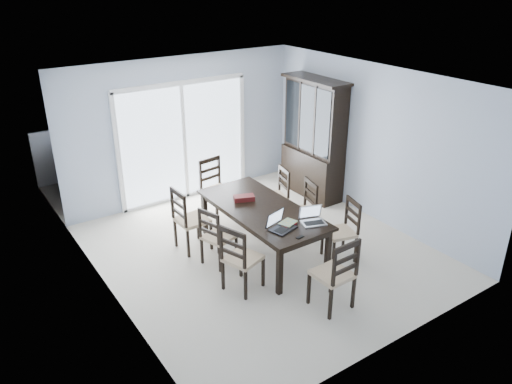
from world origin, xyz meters
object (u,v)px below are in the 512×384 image
chair_right_mid (304,204)px  laptop_silver (314,220)px  chair_end_near (339,268)px  laptop_dark (283,226)px  dining_table (262,212)px  chair_left_far (186,213)px  chair_left_mid (214,231)px  hot_tub (122,169)px  chair_right_far (278,189)px  cell_phone (300,237)px  game_box (244,198)px  chair_left_near (238,252)px  chair_end_far (214,181)px  china_hutch (314,140)px  chair_right_near (346,224)px

chair_right_mid → laptop_silver: 0.96m
chair_end_near → laptop_dark: (-0.12, 0.97, 0.19)m
dining_table → chair_left_far: size_ratio=1.87×
chair_left_mid → hot_tub: bearing=165.3°
chair_left_far → laptop_silver: 1.93m
chair_end_near → chair_left_mid: bearing=111.1°
chair_right_far → cell_phone: (-0.94, -1.74, 0.19)m
chair_end_near → cell_phone: 0.69m
dining_table → game_box: (-0.08, 0.36, 0.12)m
chair_left_near → chair_end_far: chair_end_far is taller
cell_phone → hot_tub: size_ratio=0.06×
chair_left_far → laptop_silver: size_ratio=3.07×
china_hutch → chair_left_near: bearing=-146.4°
chair_right_near → laptop_silver: chair_right_near is taller
china_hutch → chair_right_far: 1.38m
laptop_dark → game_box: 1.06m
chair_left_near → laptop_dark: bearing=66.8°
chair_left_far → chair_left_mid: bearing=10.3°
chair_left_mid → chair_right_mid: size_ratio=0.94×
chair_right_near → chair_left_near: bearing=99.4°
chair_right_mid → game_box: 0.97m
chair_left_far → chair_right_far: size_ratio=1.10×
chair_right_far → hot_tub: chair_right_far is taller
chair_right_near → game_box: size_ratio=3.45×
laptop_silver → cell_phone: laptop_silver is taller
laptop_dark → cell_phone: bearing=-96.1°
chair_left_near → chair_left_far: 1.34m
chair_right_far → chair_end_near: (-0.87, -2.41, 0.05)m
game_box → hot_tub: bearing=105.3°
china_hutch → chair_left_far: (-2.92, -0.56, -0.45)m
dining_table → chair_right_far: bearing=41.1°
china_hutch → laptop_dark: bearing=-138.0°
chair_end_far → dining_table: bearing=79.3°
chair_right_far → chair_end_far: (-0.79, 0.77, 0.06)m
china_hutch → chair_left_mid: 3.07m
chair_left_mid → chair_right_far: chair_right_far is taller
chair_right_near → hot_tub: (-1.83, 4.18, -0.11)m
chair_right_near → cell_phone: (-1.02, -0.19, 0.19)m
dining_table → chair_end_near: bearing=-91.0°
laptop_dark → hot_tub: bearing=85.2°
chair_left_mid → laptop_silver: 1.41m
chair_right_far → laptop_dark: bearing=157.7°
chair_left_near → game_box: (0.75, 1.01, 0.19)m
chair_end_near → dining_table: bearing=87.3°
chair_end_near → chair_left_near: bearing=126.3°
chair_left_near → chair_right_far: size_ratio=1.06×
laptop_dark → chair_right_mid: bearing=21.0°
chair_left_mid → cell_phone: chair_left_mid is taller
game_box → chair_right_far: bearing=22.1°
dining_table → chair_right_far: 1.13m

